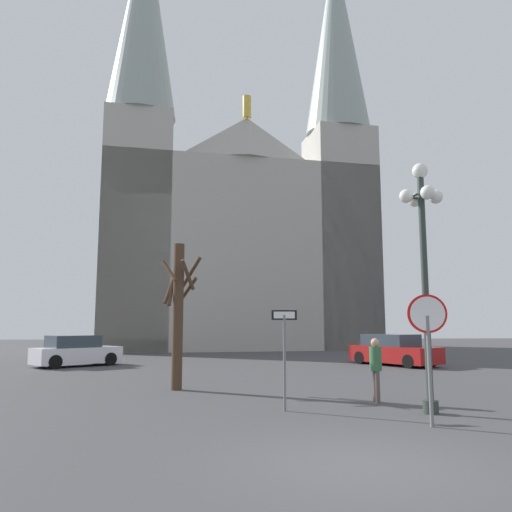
{
  "coord_description": "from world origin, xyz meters",
  "views": [
    {
      "loc": [
        -2.25,
        -7.48,
        2.08
      ],
      "look_at": [
        -0.06,
        17.59,
        5.48
      ],
      "focal_mm": 35.06,
      "sensor_mm": 36.0,
      "label": 1
    }
  ],
  "objects_px": {
    "stop_sign": "(428,333)",
    "parked_car_far_white": "(76,352)",
    "cathedral": "(239,208)",
    "pedestrian_walking": "(376,364)",
    "parked_car_near_red": "(393,351)",
    "bare_tree": "(178,310)",
    "street_lamp": "(423,246)",
    "one_way_arrow_sign": "(284,347)"
  },
  "relations": [
    {
      "from": "one_way_arrow_sign",
      "to": "pedestrian_walking",
      "type": "xyz_separation_m",
      "value": [
        2.59,
        1.01,
        -0.48
      ]
    },
    {
      "from": "bare_tree",
      "to": "street_lamp",
      "type": "bearing_deg",
      "value": -37.43
    },
    {
      "from": "street_lamp",
      "to": "bare_tree",
      "type": "distance_m",
      "value": 7.9
    },
    {
      "from": "cathedral",
      "to": "parked_car_far_white",
      "type": "distance_m",
      "value": 21.41
    },
    {
      "from": "parked_car_near_red",
      "to": "cathedral",
      "type": "bearing_deg",
      "value": 112.37
    },
    {
      "from": "cathedral",
      "to": "pedestrian_walking",
      "type": "relative_size",
      "value": 22.17
    },
    {
      "from": "cathedral",
      "to": "bare_tree",
      "type": "height_order",
      "value": "cathedral"
    },
    {
      "from": "one_way_arrow_sign",
      "to": "street_lamp",
      "type": "xyz_separation_m",
      "value": [
        3.33,
        -0.63,
        2.43
      ]
    },
    {
      "from": "stop_sign",
      "to": "one_way_arrow_sign",
      "type": "height_order",
      "value": "stop_sign"
    },
    {
      "from": "parked_car_near_red",
      "to": "parked_car_far_white",
      "type": "xyz_separation_m",
      "value": [
        -15.72,
        0.74,
        -0.02
      ]
    },
    {
      "from": "bare_tree",
      "to": "pedestrian_walking",
      "type": "bearing_deg",
      "value": -29.55
    },
    {
      "from": "parked_car_far_white",
      "to": "stop_sign",
      "type": "bearing_deg",
      "value": -54.27
    },
    {
      "from": "one_way_arrow_sign",
      "to": "street_lamp",
      "type": "bearing_deg",
      "value": -10.74
    },
    {
      "from": "one_way_arrow_sign",
      "to": "bare_tree",
      "type": "height_order",
      "value": "bare_tree"
    },
    {
      "from": "one_way_arrow_sign",
      "to": "street_lamp",
      "type": "relative_size",
      "value": 0.4
    },
    {
      "from": "parked_car_near_red",
      "to": "stop_sign",
      "type": "bearing_deg",
      "value": -107.52
    },
    {
      "from": "stop_sign",
      "to": "parked_car_near_red",
      "type": "height_order",
      "value": "stop_sign"
    },
    {
      "from": "pedestrian_walking",
      "to": "parked_car_far_white",
      "type": "bearing_deg",
      "value": 131.73
    },
    {
      "from": "stop_sign",
      "to": "pedestrian_walking",
      "type": "distance_m",
      "value": 3.23
    },
    {
      "from": "street_lamp",
      "to": "cathedral",
      "type": "bearing_deg",
      "value": 95.53
    },
    {
      "from": "bare_tree",
      "to": "parked_car_far_white",
      "type": "xyz_separation_m",
      "value": [
        -5.54,
        9.23,
        -1.79
      ]
    },
    {
      "from": "pedestrian_walking",
      "to": "street_lamp",
      "type": "bearing_deg",
      "value": -65.87
    },
    {
      "from": "street_lamp",
      "to": "parked_car_far_white",
      "type": "xyz_separation_m",
      "value": [
        -11.71,
        13.95,
        -3.23
      ]
    },
    {
      "from": "street_lamp",
      "to": "pedestrian_walking",
      "type": "distance_m",
      "value": 3.42
    },
    {
      "from": "stop_sign",
      "to": "bare_tree",
      "type": "relative_size",
      "value": 0.58
    },
    {
      "from": "parked_car_near_red",
      "to": "one_way_arrow_sign",
      "type": "bearing_deg",
      "value": -120.24
    },
    {
      "from": "stop_sign",
      "to": "pedestrian_walking",
      "type": "bearing_deg",
      "value": 91.99
    },
    {
      "from": "one_way_arrow_sign",
      "to": "parked_car_near_red",
      "type": "relative_size",
      "value": 0.49
    },
    {
      "from": "one_way_arrow_sign",
      "to": "cathedral",
      "type": "bearing_deg",
      "value": 89.18
    },
    {
      "from": "stop_sign",
      "to": "parked_car_far_white",
      "type": "distance_m",
      "value": 19.02
    },
    {
      "from": "one_way_arrow_sign",
      "to": "pedestrian_walking",
      "type": "height_order",
      "value": "one_way_arrow_sign"
    },
    {
      "from": "bare_tree",
      "to": "cathedral",
      "type": "bearing_deg",
      "value": 82.64
    },
    {
      "from": "cathedral",
      "to": "street_lamp",
      "type": "bearing_deg",
      "value": -84.47
    },
    {
      "from": "cathedral",
      "to": "one_way_arrow_sign",
      "type": "xyz_separation_m",
      "value": [
        -0.42,
        -29.37,
        -10.31
      ]
    },
    {
      "from": "one_way_arrow_sign",
      "to": "parked_car_near_red",
      "type": "distance_m",
      "value": 14.58
    },
    {
      "from": "cathedral",
      "to": "parked_car_near_red",
      "type": "bearing_deg",
      "value": -67.63
    },
    {
      "from": "street_lamp",
      "to": "parked_car_near_red",
      "type": "xyz_separation_m",
      "value": [
        4.0,
        13.21,
        -3.21
      ]
    },
    {
      "from": "cathedral",
      "to": "bare_tree",
      "type": "relative_size",
      "value": 8.02
    },
    {
      "from": "stop_sign",
      "to": "street_lamp",
      "type": "relative_size",
      "value": 0.45
    },
    {
      "from": "cathedral",
      "to": "pedestrian_walking",
      "type": "height_order",
      "value": "cathedral"
    },
    {
      "from": "stop_sign",
      "to": "parked_car_near_red",
      "type": "xyz_separation_m",
      "value": [
        4.63,
        14.67,
        -1.17
      ]
    },
    {
      "from": "street_lamp",
      "to": "bare_tree",
      "type": "bearing_deg",
      "value": 142.57
    }
  ]
}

